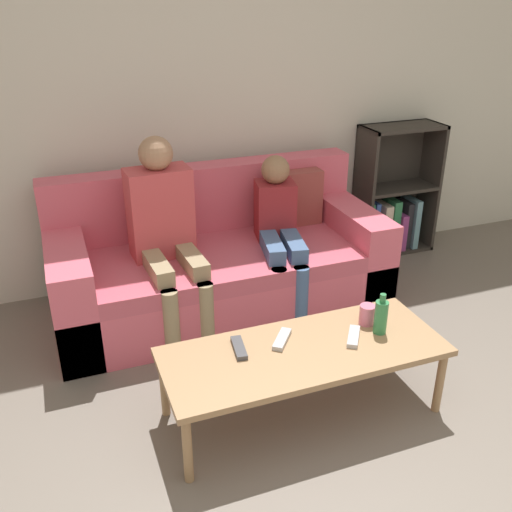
{
  "coord_description": "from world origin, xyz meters",
  "views": [
    {
      "loc": [
        -0.97,
        -0.95,
        1.85
      ],
      "look_at": [
        -0.04,
        1.52,
        0.59
      ],
      "focal_mm": 40.0,
      "sensor_mm": 36.0,
      "label": 1
    }
  ],
  "objects": [
    {
      "name": "wall_back",
      "position": [
        0.0,
        2.62,
        1.3
      ],
      "size": [
        12.0,
        0.06,
        2.6
      ],
      "color": "beige",
      "rests_on": "ground_plane"
    },
    {
      "name": "couch",
      "position": [
        -0.06,
        2.1,
        0.28
      ],
      "size": [
        1.98,
        0.87,
        0.83
      ],
      "color": "#DB5B70",
      "rests_on": "ground_plane"
    },
    {
      "name": "bookshelf",
      "position": [
        1.4,
        2.46,
        0.37
      ],
      "size": [
        0.59,
        0.28,
        0.96
      ],
      "color": "#332D28",
      "rests_on": "ground_plane"
    },
    {
      "name": "coffee_table",
      "position": [
        -0.01,
        0.98,
        0.33
      ],
      "size": [
        1.3,
        0.51,
        0.36
      ],
      "color": "#A87F56",
      "rests_on": "ground_plane"
    },
    {
      "name": "person_adult",
      "position": [
        -0.4,
        2.01,
        0.63
      ],
      "size": [
        0.37,
        0.62,
        1.11
      ],
      "rotation": [
        0.0,
        0.0,
        0.06
      ],
      "color": "#9E8966",
      "rests_on": "ground_plane"
    },
    {
      "name": "person_child",
      "position": [
        0.28,
        1.97,
        0.53
      ],
      "size": [
        0.34,
        0.64,
        0.93
      ],
      "rotation": [
        0.0,
        0.0,
        -0.19
      ],
      "color": "#476693",
      "rests_on": "ground_plane"
    },
    {
      "name": "cup_near",
      "position": [
        0.36,
        1.07,
        0.41
      ],
      "size": [
        0.08,
        0.08,
        0.1
      ],
      "color": "pink",
      "rests_on": "coffee_table"
    },
    {
      "name": "tv_remote_0",
      "position": [
        -0.29,
        1.08,
        0.37
      ],
      "size": [
        0.07,
        0.18,
        0.02
      ],
      "rotation": [
        0.0,
        0.0,
        -0.14
      ],
      "color": "#47474C",
      "rests_on": "coffee_table"
    },
    {
      "name": "tv_remote_1",
      "position": [
        0.24,
        0.98,
        0.37
      ],
      "size": [
        0.14,
        0.17,
        0.02
      ],
      "rotation": [
        0.0,
        0.0,
        -0.6
      ],
      "color": "#B7B7BC",
      "rests_on": "coffee_table"
    },
    {
      "name": "tv_remote_2",
      "position": [
        -0.08,
        1.07,
        0.37
      ],
      "size": [
        0.14,
        0.16,
        0.02
      ],
      "rotation": [
        0.0,
        0.0,
        -0.67
      ],
      "color": "#B7B7BC",
      "rests_on": "coffee_table"
    },
    {
      "name": "bottle",
      "position": [
        0.38,
        0.98,
        0.45
      ],
      "size": [
        0.06,
        0.06,
        0.21
      ],
      "color": "#33844C",
      "rests_on": "coffee_table"
    }
  ]
}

